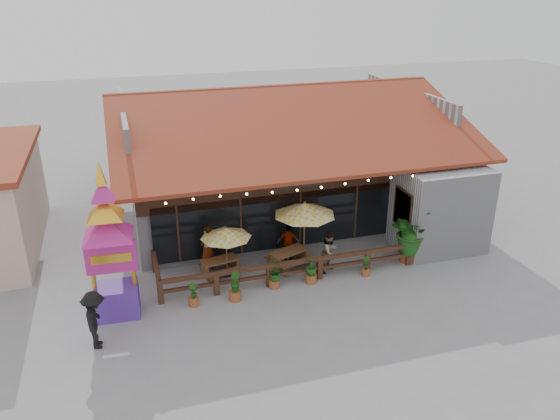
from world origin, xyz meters
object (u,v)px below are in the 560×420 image
object	(u,v)px
tropical_plant	(410,232)
umbrella_left	(226,233)
umbrella_right	(305,209)
picnic_table_right	(289,256)
pedestrian	(95,320)
picnic_table_left	(220,264)
thai_sign_tower	(108,231)

from	to	relation	value
tropical_plant	umbrella_left	bearing A→B (deg)	172.15
umbrella_left	tropical_plant	xyz separation A→B (m)	(7.26, -1.00, -0.51)
umbrella_left	umbrella_right	xyz separation A→B (m)	(3.21, 0.22, 0.48)
picnic_table_right	tropical_plant	size ratio (longest dim) A/B	0.82
picnic_table_right	tropical_plant	world-z (taller)	tropical_plant
pedestrian	picnic_table_left	bearing A→B (deg)	-52.15
tropical_plant	picnic_table_right	bearing A→B (deg)	168.86
picnic_table_right	thai_sign_tower	size ratio (longest dim) A/B	0.31
umbrella_left	tropical_plant	bearing A→B (deg)	-7.85
picnic_table_right	pedestrian	world-z (taller)	pedestrian
umbrella_left	umbrella_right	bearing A→B (deg)	3.87
thai_sign_tower	pedestrian	world-z (taller)	thai_sign_tower
picnic_table_right	thai_sign_tower	world-z (taller)	thai_sign_tower
thai_sign_tower	picnic_table_right	bearing A→B (deg)	12.46
picnic_table_right	thai_sign_tower	bearing A→B (deg)	-167.54
umbrella_right	picnic_table_right	world-z (taller)	umbrella_right
picnic_table_left	picnic_table_right	xyz separation A→B (m)	(2.74, -0.19, 0.04)
picnic_table_left	thai_sign_tower	size ratio (longest dim) A/B	0.27
thai_sign_tower	pedestrian	distance (m)	2.83
umbrella_right	picnic_table_right	size ratio (longest dim) A/B	1.44
umbrella_right	picnic_table_left	xyz separation A→B (m)	(-3.47, -0.09, -1.85)
pedestrian	tropical_plant	bearing A→B (deg)	-78.06
picnic_table_right	pedestrian	bearing A→B (deg)	-156.73
thai_sign_tower	tropical_plant	size ratio (longest dim) A/B	2.63
pedestrian	picnic_table_right	bearing A→B (deg)	-65.09
picnic_table_left	umbrella_left	bearing A→B (deg)	-26.42
thai_sign_tower	picnic_table_left	bearing A→B (deg)	23.06
picnic_table_left	thai_sign_tower	distance (m)	5.01
umbrella_left	picnic_table_left	size ratio (longest dim) A/B	1.35
umbrella_left	tropical_plant	size ratio (longest dim) A/B	0.95
thai_sign_tower	umbrella_left	bearing A→B (deg)	20.25
umbrella_left	thai_sign_tower	world-z (taller)	thai_sign_tower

